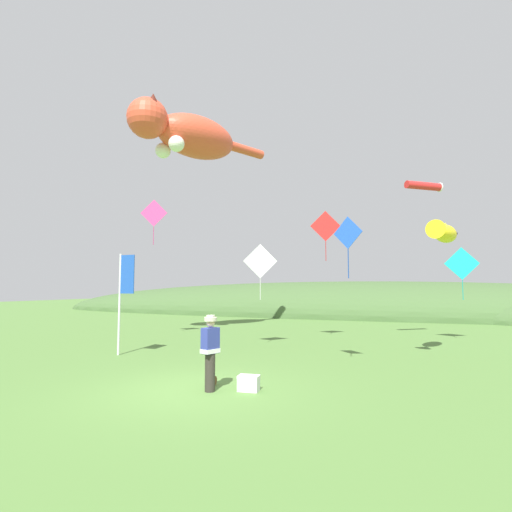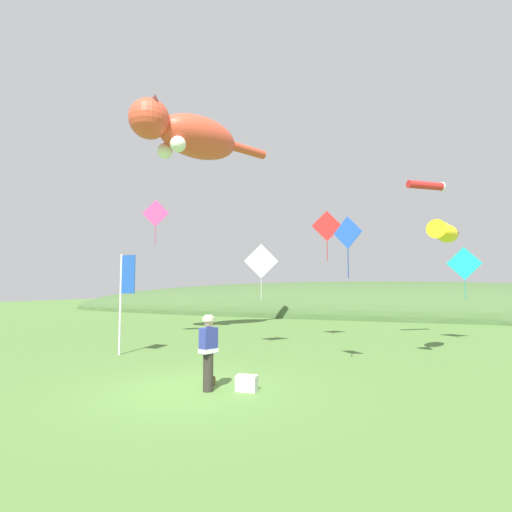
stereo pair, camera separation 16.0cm
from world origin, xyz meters
The scene contains 14 objects.
ground_plane centered at (0.00, 0.00, 0.00)m, with size 120.00×120.00×0.00m, color #517A38.
distant_hill_ridge centered at (2.49, 26.85, 0.00)m, with size 63.63×13.59×5.90m.
festival_attendant centered at (0.41, 0.04, 0.95)m, with size 0.38×0.48×1.77m.
kite_spool centered at (0.18, 0.59, 0.12)m, with size 0.15×0.23×0.23m.
picnic_cooler centered at (1.23, 0.42, 0.18)m, with size 0.52×0.38×0.36m.
festival_banner_pole centered at (-4.90, 3.30, 2.39)m, with size 0.66×0.08×3.66m.
kite_giant_cat centered at (-6.04, 9.27, 10.49)m, with size 4.61×7.98×2.62m.
kite_fish_windsock centered at (5.94, 6.95, 4.35)m, with size 1.26×2.47×0.73m.
kite_tube_streamer centered at (5.48, 11.31, 7.12)m, with size 1.70×1.48×0.44m.
kite_diamond_white centered at (-1.01, 7.02, 3.51)m, with size 1.27×0.68×2.32m.
kite_diamond_red centered at (1.18, 9.73, 5.24)m, with size 1.33×0.54×2.32m.
kite_diamond_teal centered at (6.95, 11.77, 3.49)m, with size 1.48×0.19×2.39m.
kite_diamond_pink centered at (-6.80, 7.61, 6.03)m, with size 1.25×0.48×2.22m.
kite_diamond_blue centered at (3.06, 3.97, 4.09)m, with size 0.94×0.41×1.92m.
Camera 1 is at (4.94, -8.43, 2.44)m, focal length 28.00 mm.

